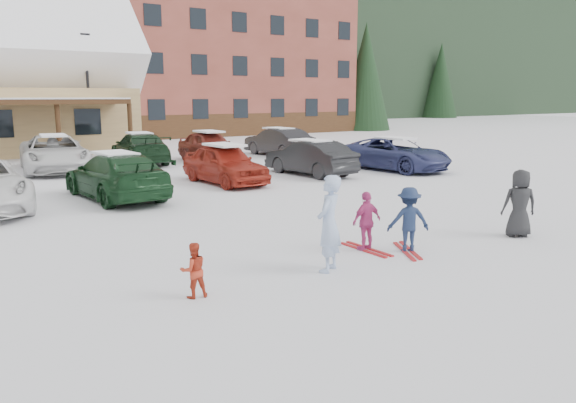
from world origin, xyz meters
TOP-DOWN VIEW (x-y plane):
  - ground at (0.00, 0.00)m, footprint 160.00×160.00m
  - alpine_hotel at (14.27, 38.00)m, footprint 31.48×14.01m
  - lamp_post at (2.45, 24.20)m, footprint 0.50×0.25m
  - conifer_1 at (30.00, 32.00)m, footprint 4.84×4.84m
  - conifer_3 at (6.00, 44.00)m, footprint 3.96×3.96m
  - conifer_4 at (34.00, 46.00)m, footprint 5.06×5.06m
  - adult_skier at (0.01, -0.76)m, footprint 0.78×0.71m
  - toddler_red at (-2.63, -0.65)m, footprint 0.48×0.40m
  - child_navy at (2.19, -0.64)m, footprint 1.01×0.86m
  - skis_child_navy at (2.19, -0.64)m, footprint 0.85×1.32m
  - child_magenta at (1.55, -0.08)m, footprint 0.73×0.31m
  - skis_child_magenta at (1.55, -0.08)m, footprint 0.21×1.40m
  - bystander_dark at (5.22, -1.15)m, footprint 0.90×0.84m
  - parked_car_3 at (-0.91, 8.80)m, footprint 2.32×5.09m
  - parked_car_4 at (3.37, 9.70)m, footprint 1.87×4.28m
  - parked_car_5 at (7.33, 9.80)m, footprint 1.87×4.40m
  - parked_car_6 at (11.29, 8.97)m, footprint 2.89×5.27m
  - parked_car_10 at (-1.10, 16.74)m, footprint 3.25×5.86m
  - parked_car_11 at (2.91, 17.48)m, footprint 2.66×5.24m
  - parked_car_12 at (5.97, 16.29)m, footprint 1.77×4.39m
  - parked_car_13 at (10.35, 16.81)m, footprint 1.89×4.60m

SIDE VIEW (x-z plane):
  - ground at x=0.00m, z-range 0.00..0.00m
  - skis_child_navy at x=2.19m, z-range 0.00..0.03m
  - skis_child_magenta at x=1.55m, z-range 0.00..0.03m
  - toddler_red at x=-2.63m, z-range 0.00..0.91m
  - child_magenta at x=1.55m, z-range 0.00..1.24m
  - child_navy at x=2.19m, z-range 0.00..1.35m
  - parked_car_6 at x=11.29m, z-range 0.00..1.40m
  - parked_car_5 at x=7.33m, z-range 0.00..1.41m
  - parked_car_4 at x=3.37m, z-range 0.00..1.43m
  - parked_car_3 at x=-0.91m, z-range 0.00..1.44m
  - parked_car_11 at x=2.91m, z-range 0.00..1.46m
  - parked_car_13 at x=10.35m, z-range 0.00..1.48m
  - parked_car_12 at x=5.97m, z-range 0.00..1.49m
  - parked_car_10 at x=-1.10m, z-range 0.00..1.55m
  - bystander_dark at x=5.22m, z-range 0.00..1.55m
  - adult_skier at x=0.01m, z-range 0.00..1.79m
  - lamp_post at x=2.45m, z-range 0.41..6.97m
  - conifer_3 at x=6.00m, z-range 0.53..9.71m
  - conifer_1 at x=30.00m, z-range 0.65..11.87m
  - conifer_4 at x=34.00m, z-range 0.68..12.41m
  - alpine_hotel at x=14.27m, z-range -2.11..19.37m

